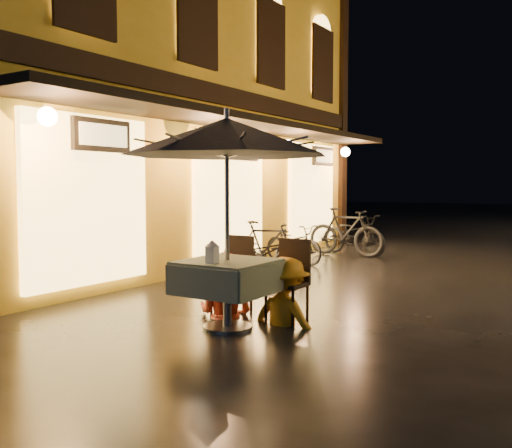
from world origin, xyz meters
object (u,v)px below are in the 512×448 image
Objects in this scene: patio_umbrella at (227,137)px; bicycle_0 at (262,254)px; cafe_table at (227,277)px; table_lantern at (212,250)px; person_yellow at (286,259)px; person_orange at (225,254)px.

patio_umbrella is 1.60× the size of bicycle_0.
patio_umbrella reaches higher than bicycle_0.
table_lantern is at bearing -90.00° from cafe_table.
table_lantern is 0.97m from person_yellow.
cafe_table is at bearing 60.26° from person_yellow.
patio_umbrella reaches higher than cafe_table.
person_yellow is at bearing 53.42° from patio_umbrella.
person_yellow reaches higher than bicycle_0.
person_orange is (-0.40, 0.53, 0.18)m from cafe_table.
person_orange reaches higher than person_yellow.
person_orange reaches higher than table_lantern.
table_lantern is at bearing -90.00° from patio_umbrella.
patio_umbrella reaches higher than person_orange.
cafe_table is 1.56m from patio_umbrella.
cafe_table is 3.72m from bicycle_0.
person_orange is at bearing 127.28° from patio_umbrella.
cafe_table is 0.64× the size of person_orange.
person_orange is at bearing -169.61° from bicycle_0.
patio_umbrella is 1.26m from table_lantern.
cafe_table is 0.43m from table_lantern.
patio_umbrella is 9.84× the size of table_lantern.
person_orange is at bearing 127.28° from cafe_table.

